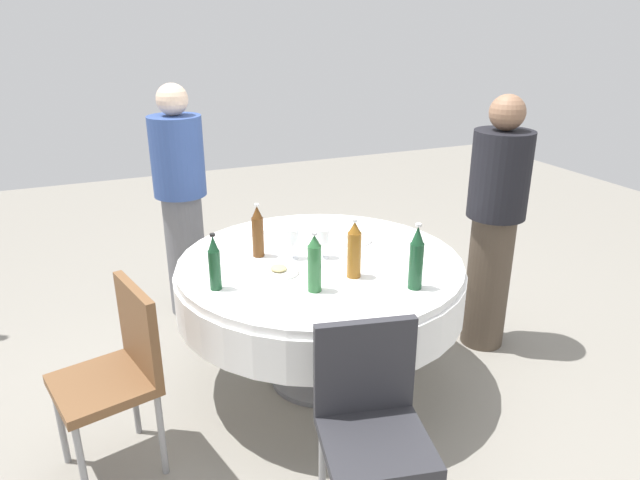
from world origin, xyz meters
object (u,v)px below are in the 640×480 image
at_px(wine_glass_mid, 323,237).
at_px(chair_left, 371,415).
at_px(bottle_brown_far, 258,232).
at_px(wine_glass_far, 293,238).
at_px(plate_west, 354,239).
at_px(bottle_dark_green_mid, 214,264).
at_px(plate_outer, 279,271).
at_px(bottle_amber_north, 354,250).
at_px(chair_south, 120,365).
at_px(person_east, 181,199).
at_px(person_north, 495,222).
at_px(bottle_green_east, 315,264).
at_px(dining_table, 320,284).
at_px(bottle_dark_green_near, 416,259).

height_order(wine_glass_mid, chair_left, wine_glass_mid).
relative_size(bottle_brown_far, wine_glass_far, 1.80).
bearing_deg(plate_west, bottle_dark_green_mid, -70.97).
relative_size(bottle_dark_green_mid, plate_outer, 1.38).
bearing_deg(wine_glass_mid, bottle_amber_north, 8.79).
bearing_deg(bottle_amber_north, chair_south, -90.15).
relative_size(person_east, chair_left, 1.80).
bearing_deg(wine_glass_mid, person_north, 87.20).
distance_m(bottle_green_east, person_north, 1.31).
relative_size(dining_table, person_north, 0.99).
relative_size(person_north, chair_left, 1.78).
height_order(wine_glass_far, plate_west, wine_glass_far).
xyz_separation_m(person_north, chair_left, (0.95, -1.32, -0.29)).
xyz_separation_m(wine_glass_far, plate_west, (-0.10, 0.41, -0.11)).
relative_size(dining_table, wine_glass_far, 9.39).
bearing_deg(chair_left, bottle_amber_north, -99.04).
distance_m(bottle_green_east, bottle_dark_green_near, 0.47).
distance_m(bottle_dark_green_near, chair_left, 0.79).
relative_size(bottle_amber_north, wine_glass_far, 1.84).
xyz_separation_m(dining_table, chair_left, (0.99, -0.21, -0.08)).
relative_size(bottle_green_east, wine_glass_mid, 1.81).
xyz_separation_m(bottle_green_east, bottle_dark_green_near, (0.16, 0.45, 0.01)).
distance_m(plate_west, chair_south, 1.43).
bearing_deg(bottle_brown_far, person_east, -166.24).
bearing_deg(plate_outer, bottle_green_east, 19.27).
xyz_separation_m(wine_glass_mid, plate_west, (-0.15, 0.26, -0.11)).
xyz_separation_m(bottle_green_east, bottle_brown_far, (-0.51, -0.11, -0.00)).
distance_m(wine_glass_far, chair_left, 1.12).
height_order(dining_table, plate_west, plate_west).
xyz_separation_m(bottle_brown_far, person_north, (0.21, 1.39, -0.07)).
relative_size(bottle_dark_green_near, person_north, 0.21).
relative_size(bottle_amber_north, plate_outer, 1.49).
relative_size(bottle_green_east, bottle_dark_green_mid, 1.05).
distance_m(dining_table, wine_glass_mid, 0.26).
height_order(bottle_green_east, bottle_dark_green_near, bottle_dark_green_near).
relative_size(bottle_brown_far, chair_south, 0.34).
height_order(bottle_dark_green_mid, plate_west, bottle_dark_green_mid).
height_order(plate_west, person_east, person_east).
relative_size(wine_glass_far, chair_left, 0.19).
distance_m(bottle_amber_north, bottle_brown_far, 0.56).
relative_size(dining_table, bottle_amber_north, 5.11).
bearing_deg(plate_outer, chair_left, 2.84).
height_order(wine_glass_far, person_north, person_north).
relative_size(wine_glass_mid, plate_outer, 0.80).
height_order(bottle_dark_green_near, chair_south, bottle_dark_green_near).
distance_m(bottle_green_east, wine_glass_mid, 0.40).
xyz_separation_m(wine_glass_far, wine_glass_mid, (0.06, 0.15, -0.00)).
bearing_deg(chair_left, chair_south, -28.52).
xyz_separation_m(bottle_green_east, person_north, (-0.29, 1.27, -0.07)).
bearing_deg(bottle_dark_green_mid, bottle_green_east, 64.50).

